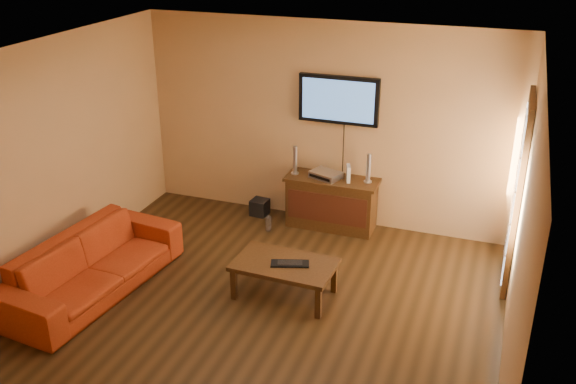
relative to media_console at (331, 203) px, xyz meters
The scene contains 14 objects.
ground_plane 2.29m from the media_console, 94.48° to the right, with size 5.00×5.00×0.00m, color black.
room_walls 2.12m from the media_console, 96.18° to the right, with size 5.00×5.00×5.00m.
french_door 2.45m from the media_console, 13.75° to the right, with size 0.07×1.02×2.22m.
media_console is the anchor object (origin of this frame).
television 1.37m from the media_console, 90.00° to the left, with size 1.05×0.08×0.62m.
coffee_table 1.80m from the media_console, 90.16° to the right, with size 1.12×0.70×0.41m.
sofa 3.17m from the media_console, 130.21° to the right, with size 2.21×0.65×0.86m, color #AA3512.
speaker_left 0.74m from the media_console, behind, with size 0.11×0.11×0.39m.
speaker_right 0.70m from the media_console, ahead, with size 0.11×0.11×0.39m.
av_receiver 0.40m from the media_console, behind, with size 0.38×0.27×0.09m, color silver.
game_console 0.51m from the media_console, ahead, with size 0.04×0.16×0.22m, color white.
subwoofer 1.07m from the media_console, behind, with size 0.22×0.22×0.22m, color black.
bottle 0.89m from the media_console, 151.48° to the right, with size 0.08×0.08×0.22m.
keyboard 1.82m from the media_console, 87.99° to the right, with size 0.44×0.28×0.02m.
Camera 1 is at (2.27, -5.23, 3.94)m, focal length 40.00 mm.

